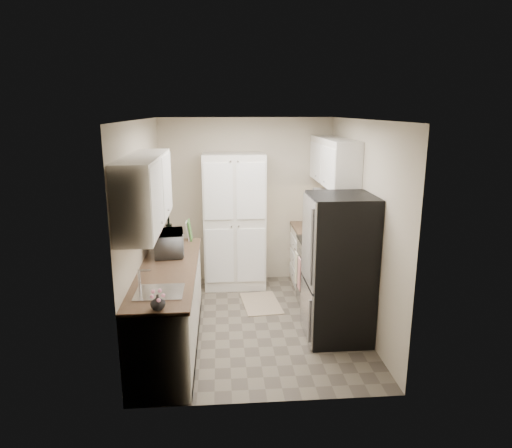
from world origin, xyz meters
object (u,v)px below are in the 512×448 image
Objects in this scene: pantry_cabinet at (234,221)px; microwave at (169,243)px; toaster_oven at (322,220)px; wine_bottle at (169,232)px; refrigerator at (339,268)px; electric_range at (325,274)px.

pantry_cabinet is 1.51m from microwave.
microwave is at bearing -145.12° from toaster_oven.
toaster_oven is at bearing 18.82° from wine_bottle.
pantry_cabinet is at bearing 123.46° from refrigerator.
toaster_oven is at bearing 84.71° from refrigerator.
refrigerator is 1.64m from toaster_oven.
microwave is at bearing -123.00° from pantry_cabinet.
pantry_cabinet is 1.21m from wine_bottle.
pantry_cabinet is at bearing -39.19° from microwave.
microwave is 1.33× the size of toaster_oven.
refrigerator is at bearing -23.79° from wine_bottle.
microwave reaches higher than toaster_oven.
wine_bottle is (-2.01, 0.88, 0.24)m from refrigerator.
refrigerator is at bearing -56.54° from pantry_cabinet.
pantry_cabinet is 1.29m from toaster_oven.
pantry_cabinet is at bearing 44.14° from wine_bottle.
refrigerator is 5.07× the size of wine_bottle.
refrigerator is 2.21m from wine_bottle.
toaster_oven is at bearing -4.68° from pantry_cabinet.
electric_range is 3.37× the size of wine_bottle.
wine_bottle is 2.28m from toaster_oven.
wine_bottle is 0.89× the size of toaster_oven.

